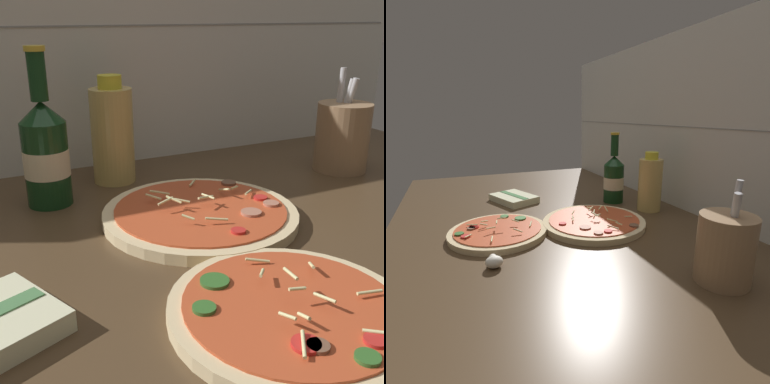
% 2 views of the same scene
% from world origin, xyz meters
% --- Properties ---
extents(counter_slab, '(1.60, 0.90, 0.03)m').
position_xyz_m(counter_slab, '(0.00, 0.00, 0.01)').
color(counter_slab, '#4C3823').
rests_on(counter_slab, ground).
extents(tile_backsplash, '(1.60, 0.01, 0.60)m').
position_xyz_m(tile_backsplash, '(0.00, 0.45, 0.30)').
color(tile_backsplash, silver).
rests_on(tile_backsplash, ground).
extents(pizza_near, '(0.26, 0.26, 0.05)m').
position_xyz_m(pizza_near, '(0.06, -0.16, 0.03)').
color(pizza_near, beige).
rests_on(pizza_near, counter_slab).
extents(pizza_far, '(0.30, 0.30, 0.04)m').
position_xyz_m(pizza_far, '(0.09, 0.11, 0.03)').
color(pizza_far, beige).
rests_on(pizza_far, counter_slab).
extents(beer_bottle, '(0.07, 0.07, 0.25)m').
position_xyz_m(beer_bottle, '(-0.10, 0.28, 0.11)').
color(beer_bottle, '#143819').
rests_on(beer_bottle, counter_slab).
extents(oil_bottle, '(0.08, 0.08, 0.20)m').
position_xyz_m(oil_bottle, '(0.03, 0.34, 0.12)').
color(oil_bottle, '#D6B766').
rests_on(oil_bottle, counter_slab).
extents(mushroom_left, '(0.04, 0.04, 0.03)m').
position_xyz_m(mushroom_left, '(0.23, -0.20, 0.04)').
color(mushroom_left, white).
rests_on(mushroom_left, counter_slab).
extents(utensil_crock, '(0.10, 0.10, 0.20)m').
position_xyz_m(utensil_crock, '(0.46, 0.21, 0.09)').
color(utensil_crock, '#9E7A56').
rests_on(utensil_crock, counter_slab).
extents(dish_towel, '(0.20, 0.17, 0.03)m').
position_xyz_m(dish_towel, '(-0.25, -0.06, 0.04)').
color(dish_towel, beige).
rests_on(dish_towel, counter_slab).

